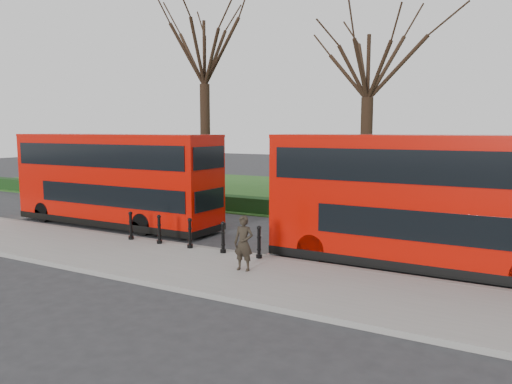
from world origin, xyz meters
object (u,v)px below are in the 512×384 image
Objects in this scene: bollard_row at (190,234)px; pedestrian at (244,243)px; bus_lead at (115,180)px; bus_rear at (437,203)px.

pedestrian reaches higher than bollard_row.
bollard_row is 3.50× the size of pedestrian.
pedestrian is at bearing -22.76° from bus_lead.
bollard_row is 8.13m from bus_rear.
bus_lead is 9.63m from pedestrian.
bollard_row is 3.38m from pedestrian.
bus_lead is 0.99× the size of bus_rear.
bus_lead reaches higher than pedestrian.
bus_rear is (13.58, -0.41, 0.02)m from bus_lead.
bollard_row is at bearing 148.14° from pedestrian.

